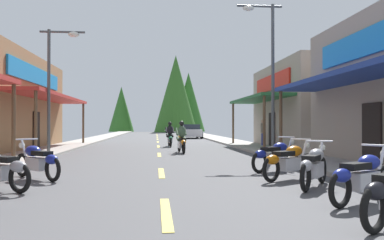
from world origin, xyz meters
TOP-DOWN VIEW (x-y plane):
  - ground at (0.00, 30.11)m, footprint 9.00×90.22m
  - sidewalk_left at (-5.63, 30.11)m, footprint 2.25×90.22m
  - sidewalk_right at (5.63, 30.11)m, footprint 2.25×90.22m
  - centerline_dashes at (0.00, 32.03)m, footprint 0.16×63.30m
  - storefront_right_far at (10.35, 24.20)m, footprint 9.08×9.40m
  - streetlamp_left at (-4.60, 19.11)m, footprint 1.98×0.30m
  - streetlamp_right at (4.63, 17.81)m, footprint 1.98×0.30m
  - motorcycle_parked_right_1 at (3.52, 7.56)m, footprint 1.84×1.26m
  - motorcycle_parked_right_2 at (3.35, 9.38)m, footprint 1.32×1.80m
  - motorcycle_parked_right_3 at (3.21, 10.67)m, footprint 1.79×1.34m
  - motorcycle_parked_right_4 at (3.40, 12.47)m, footprint 1.82×1.30m
  - motorcycle_parked_left_3 at (-3.18, 11.31)m, footprint 1.58×1.59m
  - rider_cruising_lead at (1.10, 20.51)m, footprint 0.61×2.14m
  - rider_cruising_trailing at (0.72, 26.01)m, footprint 0.60×2.14m
  - pedestrian_by_shop at (6.32, 24.73)m, footprint 0.31×0.56m
  - parked_car_curbside at (3.30, 41.15)m, footprint 2.20×4.37m
  - treeline_backdrop at (3.13, 76.43)m, footprint 18.24×13.55m

SIDE VIEW (x-z plane):
  - ground at x=0.00m, z-range -0.10..0.00m
  - centerline_dashes at x=0.00m, z-range 0.00..0.01m
  - sidewalk_left at x=-5.63m, z-range 0.00..0.12m
  - sidewalk_right at x=5.63m, z-range 0.00..0.12m
  - motorcycle_parked_right_1 at x=3.52m, z-range -0.03..1.01m
  - motorcycle_parked_right_2 at x=3.35m, z-range -0.03..1.01m
  - motorcycle_parked_right_3 at x=3.21m, z-range -0.03..1.01m
  - motorcycle_parked_right_4 at x=3.40m, z-range -0.03..1.01m
  - motorcycle_parked_left_3 at x=-3.18m, z-range -0.03..1.01m
  - rider_cruising_lead at x=1.10m, z-range -0.13..1.44m
  - rider_cruising_trailing at x=0.72m, z-range -0.13..1.44m
  - parked_car_curbside at x=3.30m, z-range -0.01..1.39m
  - pedestrian_by_shop at x=6.32m, z-range 0.14..1.84m
  - storefront_right_far at x=10.35m, z-range 0.00..4.98m
  - streetlamp_left at x=-4.60m, z-range 0.89..6.52m
  - streetlamp_right at x=4.63m, z-range 0.95..7.58m
  - treeline_backdrop at x=3.13m, z-range -0.54..13.16m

